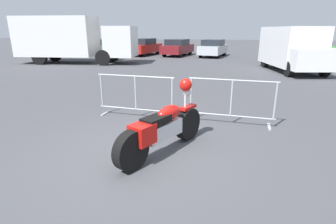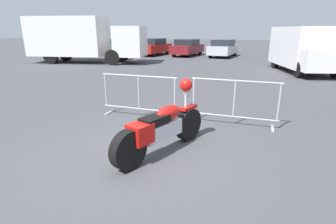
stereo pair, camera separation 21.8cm
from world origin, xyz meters
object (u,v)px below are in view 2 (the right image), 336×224
pedestrian (280,48)px  parked_car_red (154,47)px  parked_car_maroon (187,47)px  motorcycle (162,127)px  box_truck (81,38)px  crowd_barrier_near (139,96)px  crowd_barrier_far (234,102)px  delivery_van (303,48)px  parked_car_silver (223,48)px  parked_car_green (121,47)px

pedestrian → parked_car_red: bearing=48.3°
parked_car_maroon → pedestrian: (7.21, -1.92, 0.21)m
motorcycle → parked_car_red: (-6.43, 18.44, 0.24)m
motorcycle → box_truck: size_ratio=0.27×
crowd_barrier_near → crowd_barrier_far: 2.36m
motorcycle → delivery_van: 12.04m
parked_car_silver → delivery_van: bearing=-138.1°
crowd_barrier_near → parked_car_maroon: bearing=97.5°
delivery_van → parked_car_red: delivery_van is taller
box_truck → parked_car_red: box_truck is taller
motorcycle → pedestrian: pedestrian is taller
crowd_barrier_far → parked_car_red: 18.25m
parked_car_red → crowd_barrier_far: bearing=-146.0°
box_truck → pedestrian: box_truck is taller
crowd_barrier_far → pedestrian: 15.04m
crowd_barrier_near → parked_car_silver: bearing=87.1°
parked_car_green → delivery_van: bearing=-107.8°
crowd_barrier_near → parked_car_silver: (0.83, 16.63, 0.15)m
parked_car_maroon → parked_car_silver: parked_car_maroon is taller
crowd_barrier_far → parked_car_silver: parked_car_silver is taller
parked_car_green → parked_car_red: size_ratio=0.95×
box_truck → pedestrian: bearing=13.1°
crowd_barrier_near → delivery_van: delivery_van is taller
crowd_barrier_far → delivery_van: size_ratio=0.38×
motorcycle → crowd_barrier_near: bearing=57.4°
crowd_barrier_near → crowd_barrier_far: same height
motorcycle → delivery_van: delivery_van is taller
box_truck → parked_car_silver: box_truck is taller
box_truck → parked_car_maroon: 9.06m
crowd_barrier_near → parked_car_silver: parked_car_silver is taller
crowd_barrier_far → parked_car_silver: size_ratio=0.47×
box_truck → parked_car_silver: size_ratio=1.84×
parked_car_maroon → parked_car_silver: (3.04, -0.09, -0.00)m
crowd_barrier_near → box_truck: box_truck is taller
delivery_van → motorcycle: bearing=-33.7°
delivery_van → parked_car_red: 12.91m
parked_car_maroon → parked_car_green: bearing=102.0°
delivery_van → pedestrian: bearing=171.9°
motorcycle → delivery_van: (4.27, 11.24, 0.76)m
parked_car_green → box_truck: bearing=-168.9°
crowd_barrier_near → parked_car_green: bearing=116.8°
parked_car_red → parked_car_green: bearing=102.3°
motorcycle → parked_car_silver: 18.48m
box_truck → crowd_barrier_near: bearing=-58.2°
crowd_barrier_near → motorcycle: bearing=-57.5°
crowd_barrier_far → parked_car_maroon: parked_car_maroon is taller
box_truck → delivery_van: 13.55m
motorcycle → parked_car_green: (-9.47, 18.28, 0.21)m
parked_car_green → motorcycle: bearing=-143.3°
box_truck → delivery_van: size_ratio=1.49×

